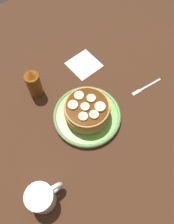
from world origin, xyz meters
TOP-DOWN VIEW (x-y plane):
  - ground_plane at (0.00, 0.00)cm, footprint 140.00×140.00cm
  - plate at (0.00, 0.00)cm, footprint 23.29×23.29cm
  - pancake_stack at (-0.17, 0.19)cm, footprint 15.55×15.44cm
  - banana_slice_0 at (-0.77, -0.06)cm, footprint 2.85×2.85cm
  - banana_slice_1 at (2.62, 1.49)cm, footprint 2.92×2.92cm
  - banana_slice_2 at (-0.15, -3.85)cm, footprint 2.93×2.93cm
  - banana_slice_3 at (-3.56, 2.71)cm, footprint 3.24×3.24cm
  - banana_slice_4 at (3.12, -2.69)cm, footprint 3.44×3.44cm
  - banana_slice_5 at (-3.09, -2.42)cm, footprint 2.99×2.99cm
  - banana_slice_6 at (0.09, 4.59)cm, footprint 3.15×3.15cm
  - coffee_mug at (-25.55, -15.14)cm, footprint 11.10×7.91cm
  - napkin at (11.84, 19.53)cm, footprint 12.10×12.10cm
  - fork at (24.49, -2.09)cm, footprint 13.03×1.56cm
  - syrup_bottle at (-9.48, 18.65)cm, footprint 5.03×5.03cm

SIDE VIEW (x-z plane):
  - ground_plane at x=0.00cm, z-range -3.00..0.00cm
  - napkin at x=11.84cm, z-range 0.00..0.30cm
  - fork at x=24.49cm, z-range 0.00..0.50cm
  - plate at x=0.00cm, z-range 0.08..2.16cm
  - coffee_mug at x=-25.55cm, z-range 0.12..8.26cm
  - pancake_stack at x=-0.17cm, z-range 1.72..8.15cm
  - syrup_bottle at x=-9.48cm, z-range -0.67..12.55cm
  - banana_slice_6 at x=0.09cm, z-range 7.96..8.64cm
  - banana_slice_5 at x=-3.09cm, z-range 7.96..8.72cm
  - banana_slice_1 at x=2.62cm, z-range 7.96..8.78cm
  - banana_slice_3 at x=-3.56cm, z-range 7.96..8.87cm
  - banana_slice_2 at x=-0.15cm, z-range 7.96..8.87cm
  - banana_slice_0 at x=-0.77cm, z-range 7.96..8.94cm
  - banana_slice_4 at x=3.12cm, z-range 7.96..8.99cm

